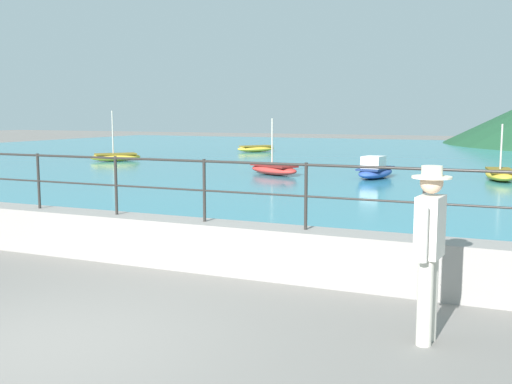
# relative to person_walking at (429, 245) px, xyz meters

# --- Properties ---
(ground_plane) EXTENTS (120.00, 120.00, 0.00)m
(ground_plane) POSITION_rel_person_walking_xyz_m (-3.37, -1.55, -0.98)
(ground_plane) COLOR slate
(promenade_wall) EXTENTS (20.00, 0.56, 0.70)m
(promenade_wall) POSITION_rel_person_walking_xyz_m (-3.37, 1.65, -0.63)
(promenade_wall) COLOR gray
(promenade_wall) RESTS_ON ground
(railing) EXTENTS (18.44, 0.04, 0.90)m
(railing) POSITION_rel_person_walking_xyz_m (-3.37, 1.65, 0.34)
(railing) COLOR #282623
(railing) RESTS_ON promenade_wall
(lake_water) EXTENTS (64.00, 44.32, 0.06)m
(lake_water) POSITION_rel_person_walking_xyz_m (-3.37, 24.29, -0.95)
(lake_water) COLOR teal
(lake_water) RESTS_ON ground
(person_walking) EXTENTS (0.38, 0.57, 1.75)m
(person_walking) POSITION_rel_person_walking_xyz_m (0.00, 0.00, 0.00)
(person_walking) COLOR beige
(person_walking) RESTS_ON ground
(boat_1) EXTENTS (1.27, 2.42, 1.84)m
(boat_1) POSITION_rel_person_walking_xyz_m (0.11, 15.60, -0.72)
(boat_1) COLOR gold
(boat_1) RESTS_ON lake_water
(boat_2) EXTENTS (2.45, 1.90, 2.01)m
(boat_2) POSITION_rel_person_walking_xyz_m (-7.42, 14.28, -0.72)
(boat_2) COLOR red
(boat_2) RESTS_ON lake_water
(boat_3) EXTENTS (2.23, 2.29, 2.31)m
(boat_3) POSITION_rel_person_walking_xyz_m (-16.48, 17.20, -0.71)
(boat_3) COLOR gold
(boat_3) RESTS_ON lake_water
(boat_4) EXTENTS (2.15, 2.35, 0.36)m
(boat_4) POSITION_rel_person_walking_xyz_m (-13.30, 26.09, -0.72)
(boat_4) COLOR gold
(boat_4) RESTS_ON lake_water
(boat_5) EXTENTS (1.14, 2.38, 0.76)m
(boat_5) POSITION_rel_person_walking_xyz_m (-3.82, 14.58, -0.65)
(boat_5) COLOR #2D4C9E
(boat_5) RESTS_ON lake_water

